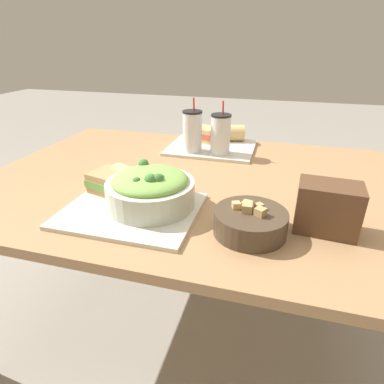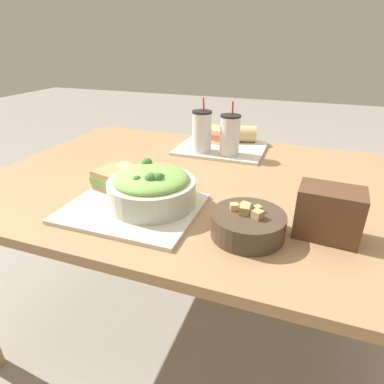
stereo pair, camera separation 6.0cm
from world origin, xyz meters
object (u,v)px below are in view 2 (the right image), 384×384
(drink_cup_dark, at_px, (202,133))
(baguette_near, at_px, (137,178))
(drink_cup_red, at_px, (230,136))
(chip_bag, at_px, (329,213))
(baguette_far, at_px, (242,134))
(sandwich_far, at_px, (215,134))
(soup_bowl, at_px, (248,224))
(sandwich_near, at_px, (119,180))
(salad_bowl, at_px, (152,187))

(drink_cup_dark, bearing_deg, baguette_near, -99.57)
(drink_cup_red, bearing_deg, chip_bag, -53.02)
(baguette_near, xyz_separation_m, baguette_far, (0.21, 0.63, 0.00))
(drink_cup_dark, bearing_deg, sandwich_far, 86.79)
(soup_bowl, height_order, chip_bag, chip_bag)
(sandwich_near, bearing_deg, soup_bowl, 0.84)
(soup_bowl, distance_m, baguette_far, 0.78)
(sandwich_near, height_order, baguette_far, baguette_far)
(baguette_far, bearing_deg, drink_cup_red, 159.56)
(baguette_near, distance_m, sandwich_far, 0.61)
(sandwich_near, bearing_deg, drink_cup_dark, 88.78)
(salad_bowl, bearing_deg, sandwich_far, 90.61)
(chip_bag, bearing_deg, salad_bowl, -174.59)
(drink_cup_dark, relative_size, drink_cup_red, 1.03)
(soup_bowl, relative_size, baguette_far, 1.31)
(drink_cup_red, xyz_separation_m, chip_bag, (0.37, -0.50, -0.02))
(baguette_near, bearing_deg, baguette_far, 9.29)
(drink_cup_dark, bearing_deg, baguette_far, 55.84)
(soup_bowl, relative_size, sandwich_near, 1.10)
(soup_bowl, relative_size, baguette_near, 1.07)
(soup_bowl, distance_m, baguette_near, 0.40)
(soup_bowl, distance_m, sandwich_far, 0.79)
(sandwich_far, bearing_deg, drink_cup_red, -35.35)
(sandwich_far, relative_size, baguette_far, 1.12)
(salad_bowl, xyz_separation_m, drink_cup_dark, (-0.02, 0.51, 0.03))
(salad_bowl, xyz_separation_m, sandwich_far, (-0.01, 0.68, -0.02))
(soup_bowl, height_order, drink_cup_red, drink_cup_red)
(baguette_far, xyz_separation_m, drink_cup_dark, (-0.13, -0.20, 0.04))
(sandwich_near, xyz_separation_m, baguette_far, (0.26, 0.66, 0.01))
(soup_bowl, height_order, baguette_far, baguette_far)
(drink_cup_red, bearing_deg, baguette_near, -114.02)
(sandwich_far, relative_size, drink_cup_dark, 0.70)
(sandwich_near, height_order, drink_cup_dark, drink_cup_dark)
(sandwich_near, distance_m, drink_cup_red, 0.52)
(drink_cup_dark, bearing_deg, sandwich_near, -105.69)
(salad_bowl, distance_m, drink_cup_dark, 0.51)
(drink_cup_red, distance_m, chip_bag, 0.62)
(salad_bowl, xyz_separation_m, baguette_far, (0.12, 0.71, -0.02))
(soup_bowl, height_order, sandwich_near, soup_bowl)
(baguette_near, xyz_separation_m, chip_bag, (0.57, -0.06, 0.02))
(drink_cup_dark, distance_m, chip_bag, 0.70)
(baguette_near, relative_size, chip_bag, 1.10)
(baguette_near, bearing_deg, soup_bowl, -81.00)
(sandwich_near, bearing_deg, sandwich_far, 92.02)
(sandwich_far, bearing_deg, salad_bowl, -68.40)
(soup_bowl, height_order, sandwich_far, soup_bowl)
(salad_bowl, height_order, baguette_near, salad_bowl)
(salad_bowl, xyz_separation_m, baguette_near, (-0.09, 0.07, -0.02))
(sandwich_far, bearing_deg, baguette_far, 34.87)
(sandwich_far, bearing_deg, drink_cup_dark, -72.22)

